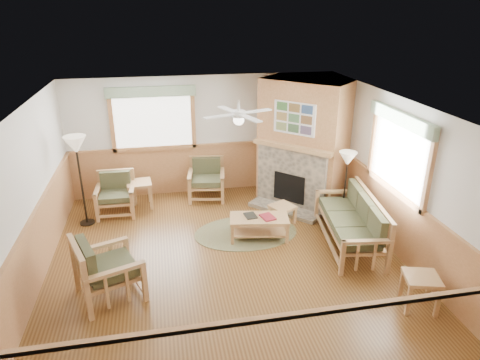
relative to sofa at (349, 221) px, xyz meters
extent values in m
cube|color=brown|center=(-2.29, -0.01, -0.47)|extent=(6.00, 6.00, 0.01)
cube|color=white|center=(-2.29, -0.01, 2.23)|extent=(6.00, 6.00, 0.01)
cube|color=silver|center=(-2.29, 2.99, 0.88)|extent=(6.00, 0.02, 2.70)
cube|color=silver|center=(-2.29, -3.01, 0.88)|extent=(6.00, 0.02, 2.70)
cube|color=silver|center=(-5.29, -0.01, 0.88)|extent=(0.02, 6.00, 2.70)
cube|color=silver|center=(0.71, -0.01, 0.88)|extent=(0.02, 6.00, 2.70)
cylinder|color=brown|center=(-1.76, 0.76, -0.46)|extent=(2.21, 2.21, 0.01)
cube|color=maroon|center=(-1.41, 0.48, 0.00)|extent=(0.29, 0.35, 0.03)
cube|color=black|center=(-1.71, 0.60, -0.01)|extent=(0.23, 0.29, 0.03)
camera|label=1|loc=(-3.27, -6.37, 3.66)|focal=32.00mm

